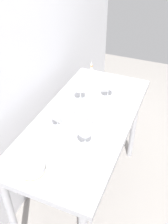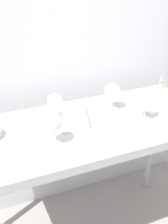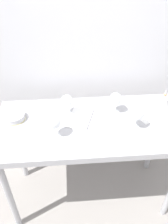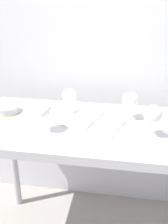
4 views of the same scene
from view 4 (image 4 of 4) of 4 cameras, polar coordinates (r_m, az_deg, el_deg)
The scene contains 9 objects.
back_wall at distance 1.94m, azimuth 4.25°, elevation 14.69°, with size 3.80×0.04×2.60m, color silver.
steel_counter at distance 1.65m, azimuth 2.05°, elevation -6.00°, with size 1.40×0.65×0.90m.
wine_glass_far_right at distance 1.65m, azimuth 9.31°, elevation 2.32°, with size 0.09×0.09×0.17m.
wine_glass_far_left at distance 1.69m, azimuth -3.00°, elevation 3.14°, with size 0.09×0.09×0.16m.
wine_glass_near_right at distance 1.48m, azimuth 13.73°, elevation -0.56°, with size 0.10×0.10×0.17m.
wine_glass_near_left at distance 1.50m, azimuth -8.29°, elevation 0.28°, with size 0.10×0.10×0.18m.
open_notebook at distance 1.63m, azimuth 2.18°, elevation -2.00°, with size 0.38×0.34×0.01m.
tasting_sheet_lower at distance 1.81m, azimuth -8.30°, elevation 0.49°, with size 0.15×0.20×0.00m, color white.
tasting_bowl at distance 1.81m, azimuth -15.38°, elevation 0.69°, with size 0.15×0.15×0.05m.
Camera 4 is at (0.17, -1.41, 1.64)m, focal length 45.25 mm.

